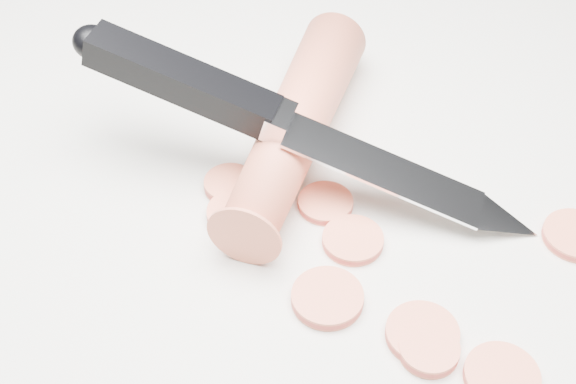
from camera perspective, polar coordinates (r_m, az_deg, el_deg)
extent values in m
plane|color=silver|center=(0.48, 4.72, -0.09)|extent=(2.40, 2.40, 0.00)
cylinder|color=#E25E40|center=(0.49, 0.56, 4.77)|extent=(0.14, 0.18, 0.04)
cylinder|color=#E26546|center=(0.45, 4.63, -3.43)|extent=(0.03, 0.03, 0.01)
cylinder|color=#E26546|center=(0.43, 2.82, -7.53)|extent=(0.04, 0.04, 0.01)
cylinder|color=#E26546|center=(0.47, 2.69, -0.79)|extent=(0.03, 0.03, 0.01)
cylinder|color=#E26546|center=(0.41, 9.99, -10.99)|extent=(0.03, 0.03, 0.01)
cylinder|color=#E26546|center=(0.48, 19.78, -2.93)|extent=(0.04, 0.04, 0.01)
cylinder|color=#E26546|center=(0.48, -4.17, 0.54)|extent=(0.03, 0.03, 0.01)
cylinder|color=#E26546|center=(0.42, 9.53, -9.90)|extent=(0.04, 0.04, 0.01)
cylinder|color=#E26546|center=(0.41, 14.95, -12.55)|extent=(0.04, 0.04, 0.01)
cylinder|color=#E26546|center=(0.46, -3.50, -1.57)|extent=(0.04, 0.04, 0.01)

